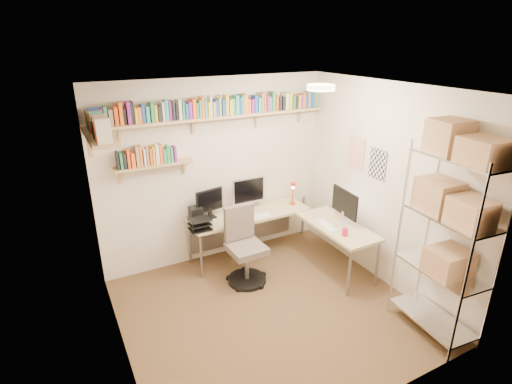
% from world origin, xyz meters
% --- Properties ---
extents(ground, '(3.20, 3.20, 0.00)m').
position_xyz_m(ground, '(0.00, 0.00, 0.00)').
color(ground, '#4B3820').
rests_on(ground, ground).
extents(room_shell, '(3.24, 3.04, 2.52)m').
position_xyz_m(room_shell, '(0.00, 0.00, 1.55)').
color(room_shell, beige).
rests_on(room_shell, ground).
extents(wall_shelves, '(3.12, 1.09, 0.80)m').
position_xyz_m(wall_shelves, '(-0.41, 1.30, 2.03)').
color(wall_shelves, tan).
rests_on(wall_shelves, ground).
extents(corner_desk, '(2.04, 1.73, 1.15)m').
position_xyz_m(corner_desk, '(0.48, 0.99, 0.66)').
color(corner_desk, '#CDBC85').
rests_on(corner_desk, ground).
extents(office_chair, '(0.52, 0.53, 0.99)m').
position_xyz_m(office_chair, '(0.03, 0.71, 0.42)').
color(office_chair, black).
rests_on(office_chair, ground).
extents(wire_rack, '(0.51, 0.92, 2.25)m').
position_xyz_m(wire_rack, '(1.36, -1.10, 1.48)').
color(wire_rack, silver).
rests_on(wire_rack, ground).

